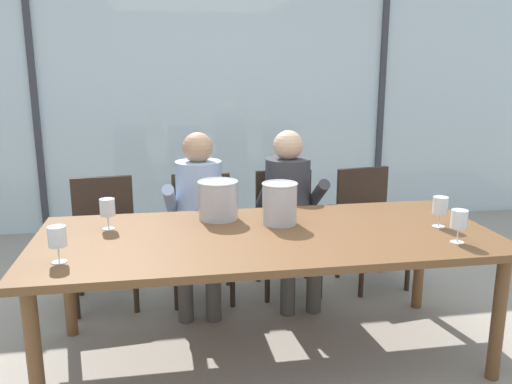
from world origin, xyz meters
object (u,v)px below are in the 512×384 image
(person_pale_blue_shirt, at_px, (199,208))
(wine_glass_near_bucket, at_px, (440,207))
(chair_near_curtain, at_px, (104,231))
(chair_left_of_center, at_px, (202,226))
(ice_bucket_primary, at_px, (280,203))
(wine_glass_by_left_taster, at_px, (459,221))
(person_charcoal_jacket, at_px, (290,204))
(ice_bucket_secondary, at_px, (218,199))
(dining_table, at_px, (267,244))
(chair_right_of_center, at_px, (368,217))
(wine_glass_center_pour, at_px, (57,238))
(chair_center, at_px, (286,221))
(wine_glass_by_right_taster, at_px, (107,209))

(person_pale_blue_shirt, height_order, wine_glass_near_bucket, person_pale_blue_shirt)
(chair_near_curtain, distance_m, chair_left_of_center, 0.68)
(chair_near_curtain, height_order, ice_bucket_primary, ice_bucket_primary)
(person_pale_blue_shirt, xyz_separation_m, wine_glass_by_left_taster, (1.26, -1.13, 0.18))
(person_charcoal_jacket, distance_m, wine_glass_near_bucket, 1.09)
(chair_left_of_center, relative_size, ice_bucket_secondary, 3.57)
(dining_table, bearing_deg, wine_glass_near_bucket, -2.50)
(dining_table, xyz_separation_m, chair_right_of_center, (0.97, 0.96, -0.17))
(chair_near_curtain, distance_m, person_pale_blue_shirt, 0.69)
(wine_glass_by_left_taster, bearing_deg, chair_near_curtain, 146.56)
(dining_table, distance_m, person_pale_blue_shirt, 0.87)
(chair_near_curtain, distance_m, chair_right_of_center, 1.94)
(chair_left_of_center, bearing_deg, chair_right_of_center, 3.09)
(chair_right_of_center, xyz_separation_m, wine_glass_near_bucket, (0.02, -1.01, 0.35))
(chair_right_of_center, distance_m, person_charcoal_jacket, 0.69)
(person_pale_blue_shirt, bearing_deg, wine_glass_center_pour, -118.29)
(ice_bucket_secondary, bearing_deg, chair_center, 48.30)
(chair_near_curtain, relative_size, wine_glass_by_right_taster, 4.96)
(person_pale_blue_shirt, bearing_deg, ice_bucket_secondary, -74.53)
(chair_left_of_center, distance_m, wine_glass_near_bucket, 1.65)
(person_pale_blue_shirt, bearing_deg, wine_glass_near_bucket, -27.96)
(ice_bucket_secondary, distance_m, wine_glass_by_left_taster, 1.34)
(person_pale_blue_shirt, relative_size, ice_bucket_secondary, 4.90)
(chair_center, xyz_separation_m, wine_glass_center_pour, (-1.36, -1.23, 0.35))
(person_pale_blue_shirt, height_order, wine_glass_by_right_taster, person_pale_blue_shirt)
(person_charcoal_jacket, relative_size, wine_glass_by_right_taster, 6.80)
(chair_near_curtain, height_order, wine_glass_by_left_taster, wine_glass_by_left_taster)
(chair_left_of_center, height_order, wine_glass_near_bucket, wine_glass_near_bucket)
(wine_glass_center_pour, bearing_deg, chair_right_of_center, 31.55)
(chair_right_of_center, bearing_deg, ice_bucket_secondary, -159.74)
(person_charcoal_jacket, relative_size, ice_bucket_primary, 4.89)
(chair_left_of_center, height_order, chair_center, same)
(dining_table, distance_m, chair_near_curtain, 1.37)
(ice_bucket_secondary, xyz_separation_m, wine_glass_by_right_taster, (-0.63, -0.10, -0.00))
(chair_right_of_center, height_order, person_pale_blue_shirt, person_pale_blue_shirt)
(chair_center, distance_m, person_charcoal_jacket, 0.23)
(wine_glass_by_left_taster, bearing_deg, chair_center, 115.43)
(wine_glass_by_right_taster, bearing_deg, chair_center, 31.71)
(wine_glass_by_left_taster, bearing_deg, person_charcoal_jacket, 118.69)
(chair_left_of_center, distance_m, wine_glass_center_pour, 1.46)
(dining_table, distance_m, ice_bucket_secondary, 0.44)
(wine_glass_near_bucket, height_order, wine_glass_center_pour, same)
(person_pale_blue_shirt, bearing_deg, chair_near_curtain, 173.64)
(chair_near_curtain, xyz_separation_m, wine_glass_center_pour, (-0.06, -1.21, 0.35))
(chair_right_of_center, relative_size, wine_glass_center_pour, 4.96)
(dining_table, distance_m, person_charcoal_jacket, 0.87)
(chair_left_of_center, height_order, ice_bucket_primary, ice_bucket_primary)
(ice_bucket_primary, xyz_separation_m, wine_glass_by_right_taster, (-0.96, 0.06, -0.01))
(chair_center, bearing_deg, ice_bucket_primary, -105.08)
(chair_right_of_center, relative_size, person_pale_blue_shirt, 0.73)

